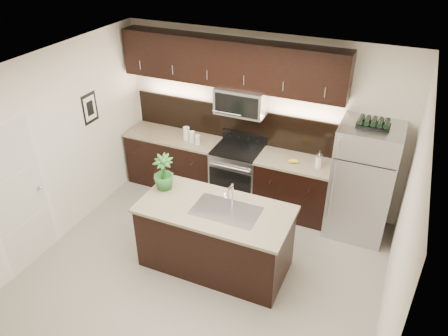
# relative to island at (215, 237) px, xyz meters

# --- Properties ---
(ground) EXTENTS (4.50, 4.50, 0.00)m
(ground) POSITION_rel_island_xyz_m (-0.08, -0.11, -0.47)
(ground) COLOR gray
(ground) RESTS_ON ground
(room_walls) EXTENTS (4.52, 4.02, 2.71)m
(room_walls) POSITION_rel_island_xyz_m (-0.19, -0.15, 1.22)
(room_walls) COLOR silver
(room_walls) RESTS_ON ground
(counter_run) EXTENTS (3.51, 0.65, 0.94)m
(counter_run) POSITION_rel_island_xyz_m (-0.54, 1.58, -0.00)
(counter_run) COLOR black
(counter_run) RESTS_ON ground
(upper_fixtures) EXTENTS (3.49, 0.40, 1.66)m
(upper_fixtures) POSITION_rel_island_xyz_m (-0.51, 1.72, 1.67)
(upper_fixtures) COLOR black
(upper_fixtures) RESTS_ON counter_run
(island) EXTENTS (1.96, 0.96, 0.94)m
(island) POSITION_rel_island_xyz_m (0.00, 0.00, 0.00)
(island) COLOR black
(island) RESTS_ON ground
(sink_faucet) EXTENTS (0.84, 0.50, 0.28)m
(sink_faucet) POSITION_rel_island_xyz_m (0.15, 0.01, 0.48)
(sink_faucet) COLOR silver
(sink_faucet) RESTS_ON island
(refrigerator) EXTENTS (0.83, 0.75, 1.73)m
(refrigerator) POSITION_rel_island_xyz_m (1.60, 1.52, 0.39)
(refrigerator) COLOR #B2B2B7
(refrigerator) RESTS_ON ground
(wine_rack) EXTENTS (0.43, 0.26, 0.10)m
(wine_rack) POSITION_rel_island_xyz_m (1.60, 1.52, 1.30)
(wine_rack) COLOR black
(wine_rack) RESTS_ON refrigerator
(plant) EXTENTS (0.33, 0.33, 0.49)m
(plant) POSITION_rel_island_xyz_m (-0.82, 0.14, 0.71)
(plant) COLOR #285D25
(plant) RESTS_ON island
(canisters) EXTENTS (0.33, 0.16, 0.22)m
(canisters) POSITION_rel_island_xyz_m (-1.13, 1.50, 0.57)
(canisters) COLOR silver
(canisters) RESTS_ON counter_run
(french_press) EXTENTS (0.09, 0.09, 0.27)m
(french_press) POSITION_rel_island_xyz_m (0.95, 1.53, 0.57)
(french_press) COLOR silver
(french_press) RESTS_ON counter_run
(bananas) EXTENTS (0.20, 0.18, 0.05)m
(bananas) POSITION_rel_island_xyz_m (0.54, 1.50, 0.49)
(bananas) COLOR gold
(bananas) RESTS_ON counter_run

